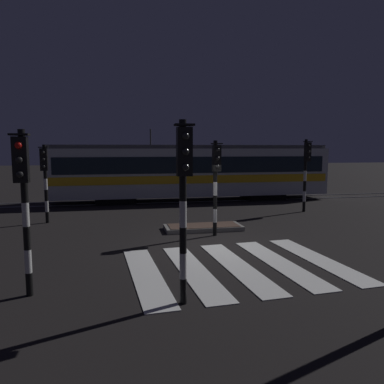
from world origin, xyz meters
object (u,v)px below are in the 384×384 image
object	(u,v)px
traffic_light_corner_near_left	(23,188)
tram	(192,171)
traffic_light_corner_far_left	(45,172)
traffic_light_corner_far_right	(306,164)
traffic_light_kerb_mid_left	(184,185)
traffic_light_median_centre	(216,174)

from	to	relation	value
traffic_light_corner_near_left	tram	distance (m)	14.73
traffic_light_corner_near_left	traffic_light_corner_far_left	bearing A→B (deg)	97.29
traffic_light_corner_far_right	tram	xyz separation A→B (m)	(-4.55, 5.00, -0.55)
traffic_light_corner_near_left	traffic_light_kerb_mid_left	xyz separation A→B (m)	(3.08, -1.03, 0.10)
traffic_light_median_centre	traffic_light_kerb_mid_left	bearing A→B (deg)	-111.11
traffic_light_corner_far_right	traffic_light_median_centre	size ratio (longest dim) A/B	1.05
traffic_light_corner_near_left	tram	world-z (taller)	tram
traffic_light_median_centre	traffic_light_corner_far_right	bearing A→B (deg)	35.56
traffic_light_kerb_mid_left	traffic_light_corner_near_left	bearing A→B (deg)	161.43
traffic_light_kerb_mid_left	tram	world-z (taller)	tram
traffic_light_corner_far_right	traffic_light_median_centre	bearing A→B (deg)	-144.44
traffic_light_corner_far_right	traffic_light_corner_near_left	bearing A→B (deg)	-141.98
traffic_light_corner_far_left	traffic_light_corner_far_right	bearing A→B (deg)	1.95
traffic_light_corner_far_right	traffic_light_kerb_mid_left	xyz separation A→B (m)	(-7.63, -9.40, 0.07)
traffic_light_corner_far_left	tram	xyz separation A→B (m)	(7.18, 5.39, -0.37)
traffic_light_corner_far_left	traffic_light_kerb_mid_left	bearing A→B (deg)	-65.54
traffic_light_corner_far_right	traffic_light_kerb_mid_left	bearing A→B (deg)	-129.06
traffic_light_median_centre	tram	bearing A→B (deg)	83.77
tram	traffic_light_corner_far_left	bearing A→B (deg)	-143.08
traffic_light_kerb_mid_left	tram	distance (m)	14.74
traffic_light_corner_far_left	traffic_light_median_centre	world-z (taller)	traffic_light_median_centre
traffic_light_kerb_mid_left	traffic_light_corner_far_left	size ratio (longest dim) A/B	1.12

